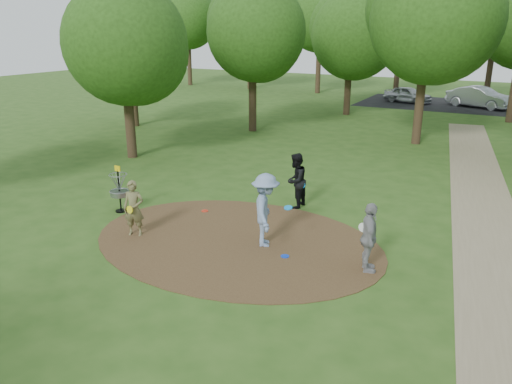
% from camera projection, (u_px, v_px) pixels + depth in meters
% --- Properties ---
extents(ground, '(100.00, 100.00, 0.00)m').
position_uv_depth(ground, '(236.00, 241.00, 14.00)').
color(ground, '#2D5119').
rests_on(ground, ground).
extents(dirt_clearing, '(8.40, 8.40, 0.02)m').
position_uv_depth(dirt_clearing, '(236.00, 241.00, 14.00)').
color(dirt_clearing, '#47301C').
rests_on(dirt_clearing, ground).
extents(footpath, '(7.55, 39.89, 0.01)m').
position_uv_depth(footpath, '(494.00, 261.00, 12.79)').
color(footpath, '#8C7A5B').
rests_on(footpath, ground).
extents(parking_lot, '(14.00, 8.00, 0.01)m').
position_uv_depth(parking_lot, '(454.00, 105.00, 38.27)').
color(parking_lot, black).
rests_on(parking_lot, ground).
extents(player_observer_with_disc, '(0.70, 0.58, 1.63)m').
position_uv_depth(player_observer_with_disc, '(134.00, 209.00, 14.14)').
color(player_observer_with_disc, olive).
rests_on(player_observer_with_disc, ground).
extents(player_throwing_with_disc, '(1.38, 1.51, 2.03)m').
position_uv_depth(player_throwing_with_disc, '(266.00, 210.00, 13.44)').
color(player_throwing_with_disc, '#7E96BC').
rests_on(player_throwing_with_disc, ground).
extents(player_walking_with_disc, '(0.73, 0.92, 1.84)m').
position_uv_depth(player_walking_with_disc, '(296.00, 181.00, 16.35)').
color(player_walking_with_disc, black).
rests_on(player_walking_with_disc, ground).
extents(player_waiting_with_disc, '(0.78, 1.12, 1.77)m').
position_uv_depth(player_waiting_with_disc, '(369.00, 238.00, 12.01)').
color(player_waiting_with_disc, gray).
rests_on(player_waiting_with_disc, ground).
extents(disc_ground_blue, '(0.22, 0.22, 0.02)m').
position_uv_depth(disc_ground_blue, '(285.00, 256.00, 13.01)').
color(disc_ground_blue, '#0C37D7').
rests_on(disc_ground_blue, dirt_clearing).
extents(disc_ground_red, '(0.22, 0.22, 0.02)m').
position_uv_depth(disc_ground_red, '(205.00, 211.00, 16.21)').
color(disc_ground_red, red).
rests_on(disc_ground_red, dirt_clearing).
extents(car_left, '(3.97, 2.41, 1.26)m').
position_uv_depth(car_left, '(408.00, 95.00, 39.30)').
color(car_left, '#A8ADB0').
rests_on(car_left, ground).
extents(car_right, '(4.93, 3.28, 1.54)m').
position_uv_depth(car_right, '(480.00, 97.00, 36.81)').
color(car_right, '#B2B4BA').
rests_on(car_right, ground).
extents(disc_golf_basket, '(0.63, 0.63, 1.54)m').
position_uv_depth(disc_golf_basket, '(119.00, 186.00, 15.97)').
color(disc_golf_basket, black).
rests_on(disc_golf_basket, ground).
extents(tree_ring, '(37.07, 45.12, 9.05)m').
position_uv_depth(tree_ring, '(417.00, 40.00, 19.03)').
color(tree_ring, '#332316').
rests_on(tree_ring, ground).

